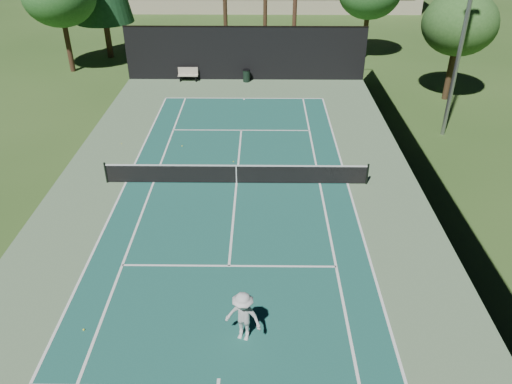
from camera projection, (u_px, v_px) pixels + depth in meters
ground at (237, 183)px, 24.65m from camera, size 160.00×160.00×0.00m
apron_slab at (237, 183)px, 24.64m from camera, size 18.00×32.00×0.01m
court_surface at (237, 183)px, 24.64m from camera, size 10.97×23.77×0.01m
court_lines at (236, 183)px, 24.64m from camera, size 11.07×23.87×0.01m
tennis_net at (236, 173)px, 24.36m from camera, size 12.90×0.10×1.10m
fence at (236, 146)px, 23.67m from camera, size 18.04×32.05×4.03m
player at (243, 317)px, 15.60m from camera, size 1.35×1.04×1.85m
tennis_ball_a at (84, 330)px, 16.32m from camera, size 0.07×0.07×0.07m
tennis_ball_b at (182, 146)px, 28.20m from camera, size 0.07×0.07×0.07m
tennis_ball_c at (233, 162)px, 26.56m from camera, size 0.07×0.07×0.07m
tennis_ball_d at (122, 144)px, 28.48m from camera, size 0.06×0.06×0.06m
park_bench at (188, 74)px, 37.84m from camera, size 1.50×0.45×1.02m
trash_bin at (246, 76)px, 37.70m from camera, size 0.56×0.56×0.95m
decid_tree_b at (460, 24)px, 32.19m from camera, size 4.80×4.80×7.14m
light_pole at (466, 22)px, 26.35m from camera, size 0.90×0.25×12.22m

